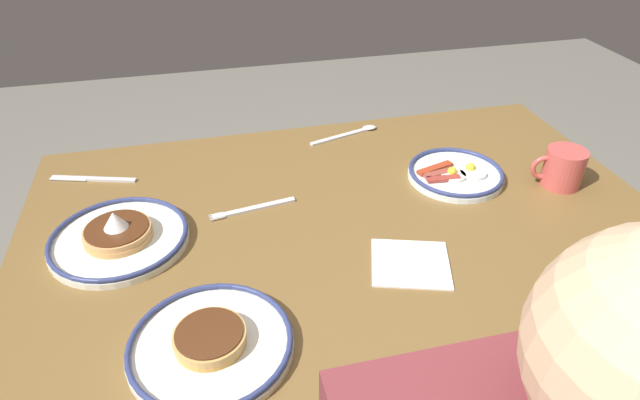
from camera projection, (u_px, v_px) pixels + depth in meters
dining_table at (346, 257)px, 1.22m from camera, size 1.39×0.93×0.74m
plate_near_main at (119, 237)px, 1.09m from camera, size 0.28×0.28×0.08m
plate_center_pancakes at (455, 174)px, 1.30m from camera, size 0.23×0.23×0.04m
plate_far_companion at (211, 343)px, 0.87m from camera, size 0.27×0.27×0.04m
coffee_mug at (563, 167)px, 1.26m from camera, size 0.12×0.09×0.09m
paper_napkin at (410, 264)px, 1.05m from camera, size 0.19×0.18×0.00m
fork_near at (253, 209)px, 1.20m from camera, size 0.20×0.05×0.01m
butter_knife at (93, 179)px, 1.30m from camera, size 0.21×0.08×0.01m
tea_spoon at (353, 133)px, 1.50m from camera, size 0.20×0.07×0.01m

